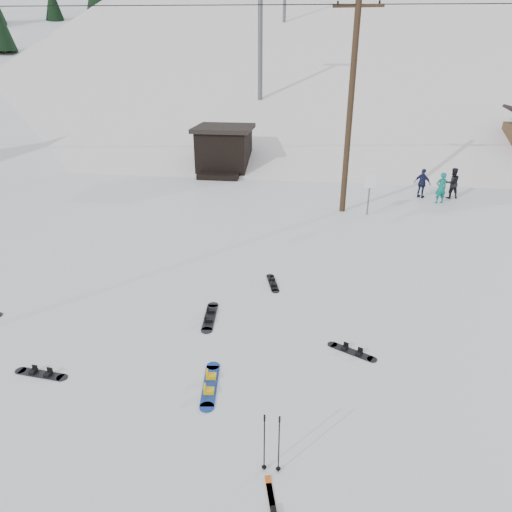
# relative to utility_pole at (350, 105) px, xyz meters

# --- Properties ---
(ground) EXTENTS (200.00, 200.00, 0.00)m
(ground) POSITION_rel_utility_pole_xyz_m (-2.00, -14.00, -4.68)
(ground) COLOR white
(ground) RESTS_ON ground
(ski_slope) EXTENTS (60.00, 85.24, 65.97)m
(ski_slope) POSITION_rel_utility_pole_xyz_m (-2.00, 41.00, -16.68)
(ski_slope) COLOR white
(ski_slope) RESTS_ON ground
(ridge_left) EXTENTS (47.54, 95.03, 58.38)m
(ridge_left) POSITION_rel_utility_pole_xyz_m (-38.00, 34.00, -15.68)
(ridge_left) COLOR white
(ridge_left) RESTS_ON ground
(treeline_crest) EXTENTS (50.00, 6.00, 10.00)m
(treeline_crest) POSITION_rel_utility_pole_xyz_m (-2.00, 72.00, -4.68)
(treeline_crest) COLOR black
(treeline_crest) RESTS_ON ski_slope
(utility_pole) EXTENTS (2.00, 0.26, 9.00)m
(utility_pole) POSITION_rel_utility_pole_xyz_m (0.00, 0.00, 0.00)
(utility_pole) COLOR #3A2819
(utility_pole) RESTS_ON ground
(trail_sign) EXTENTS (0.50, 0.09, 1.85)m
(trail_sign) POSITION_rel_utility_pole_xyz_m (1.10, -0.42, -3.41)
(trail_sign) COLOR #595B60
(trail_sign) RESTS_ON ground
(lift_hut) EXTENTS (3.40, 4.10, 2.75)m
(lift_hut) POSITION_rel_utility_pole_xyz_m (-7.00, 6.94, -3.32)
(lift_hut) COLOR black
(lift_hut) RESTS_ON ground
(lift_tower_near) EXTENTS (2.20, 0.36, 8.00)m
(lift_tower_near) POSITION_rel_utility_pole_xyz_m (-6.00, 16.00, 3.18)
(lift_tower_near) COLOR #595B60
(lift_tower_near) RESTS_ON ski_slope
(hero_snowboard) EXTENTS (0.49, 1.65, 0.12)m
(hero_snowboard) POSITION_rel_utility_pole_xyz_m (-3.23, -12.86, -4.65)
(hero_snowboard) COLOR #173797
(hero_snowboard) RESTS_ON ground
(ski_poles) EXTENTS (0.34, 0.09, 1.22)m
(ski_poles) POSITION_rel_utility_pole_xyz_m (-1.67, -14.88, -4.05)
(ski_poles) COLOR black
(ski_poles) RESTS_ON ground
(board_scatter_a) EXTENTS (1.32, 0.35, 0.09)m
(board_scatter_a) POSITION_rel_utility_pole_xyz_m (-7.11, -13.02, -4.66)
(board_scatter_a) COLOR black
(board_scatter_a) RESTS_ON ground
(board_scatter_b) EXTENTS (0.44, 1.63, 0.11)m
(board_scatter_b) POSITION_rel_utility_pole_xyz_m (-3.90, -10.09, -4.65)
(board_scatter_b) COLOR black
(board_scatter_b) RESTS_ON ground
(board_scatter_d) EXTENTS (1.17, 0.73, 0.09)m
(board_scatter_d) POSITION_rel_utility_pole_xyz_m (-0.11, -11.17, -4.66)
(board_scatter_d) COLOR black
(board_scatter_d) RESTS_ON ground
(board_scatter_f) EXTENTS (0.53, 1.28, 0.09)m
(board_scatter_f) POSITION_rel_utility_pole_xyz_m (-2.40, -7.81, -4.66)
(board_scatter_f) COLOR black
(board_scatter_f) RESTS_ON ground
(skier_teal) EXTENTS (0.64, 0.51, 1.52)m
(skier_teal) POSITION_rel_utility_pole_xyz_m (4.72, 1.90, -3.92)
(skier_teal) COLOR #0A6D62
(skier_teal) RESTS_ON ground
(skier_dark) EXTENTS (0.83, 0.70, 1.53)m
(skier_dark) POSITION_rel_utility_pole_xyz_m (5.47, 2.91, -3.92)
(skier_dark) COLOR black
(skier_dark) RESTS_ON ground
(skier_navy) EXTENTS (0.90, 0.80, 1.47)m
(skier_navy) POSITION_rel_utility_pole_xyz_m (4.01, 2.76, -3.95)
(skier_navy) COLOR #181A3D
(skier_navy) RESTS_ON ground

